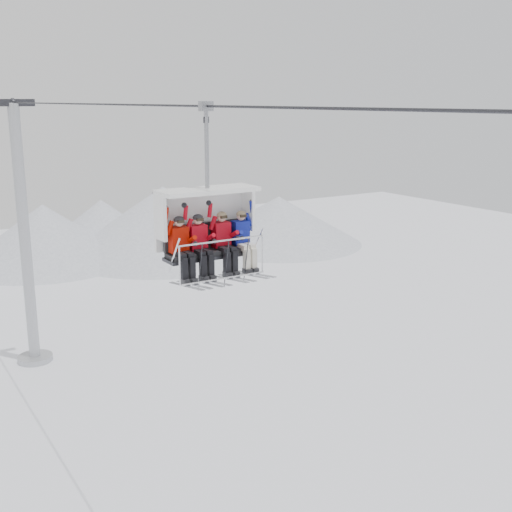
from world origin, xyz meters
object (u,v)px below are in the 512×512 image
skier_far_right (243,238)px  skier_center_right (224,240)px  chairlift_carrier (206,220)px  skier_far_left (181,246)px  skier_center_left (200,244)px  lift_tower_right (26,255)px

skier_far_right → skier_center_right: bearing=179.6°
chairlift_carrier → skier_far_left: size_ratio=2.36×
skier_far_right → skier_far_left: bearing=179.9°
skier_center_left → skier_far_right: skier_center_left is taller
skier_center_right → chairlift_carrier: bearing=135.8°
chairlift_carrier → skier_center_right: (0.31, -0.30, -0.47)m
skier_far_left → skier_far_right: bearing=-0.1°
skier_center_left → lift_tower_right: bearing=89.1°
skier_far_left → skier_center_left: (0.48, 0.00, 0.00)m
lift_tower_right → skier_far_right: (0.85, -20.06, 4.41)m
skier_center_right → lift_tower_right: bearing=90.9°
skier_center_left → skier_center_right: 0.63m
skier_far_left → skier_center_right: (1.11, 0.00, 0.00)m
chairlift_carrier → lift_tower_right: bearing=90.0°
chairlift_carrier → skier_center_left: chairlift_carrier is taller
chairlift_carrier → skier_center_left: 0.64m
skier_center_right → skier_center_left: bearing=180.0°
lift_tower_right → chairlift_carrier: 20.35m
lift_tower_right → skier_far_right: 20.56m
skier_center_right → skier_far_right: bearing=-0.4°
lift_tower_right → skier_center_left: (-0.31, -20.06, 4.43)m
chairlift_carrier → skier_center_right: 0.64m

